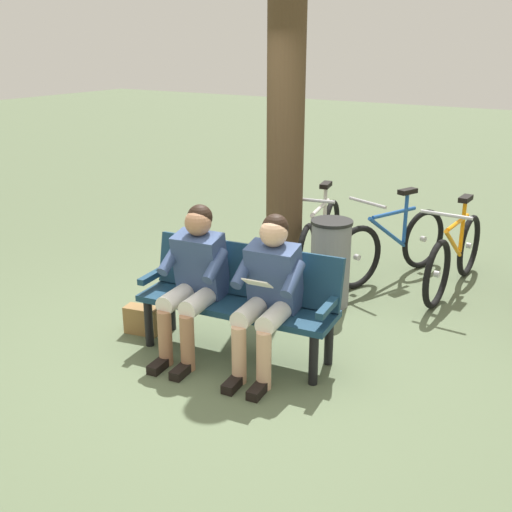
{
  "coord_description": "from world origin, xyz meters",
  "views": [
    {
      "loc": [
        -2.61,
        3.79,
        2.42
      ],
      "look_at": [
        -0.08,
        -0.29,
        0.75
      ],
      "focal_mm": 44.25,
      "sensor_mm": 36.0,
      "label": 1
    }
  ],
  "objects_px": {
    "person_reading": "(269,288)",
    "person_companion": "(194,274)",
    "bench": "(240,292)",
    "bicycle_green": "(320,238)",
    "bicycle_red": "(454,256)",
    "tree_trunk": "(286,97)",
    "handbag": "(142,320)",
    "bicycle_orange": "(392,245)",
    "litter_bin": "(330,263)"
  },
  "relations": [
    {
      "from": "bicycle_red",
      "to": "bicycle_orange",
      "type": "height_order",
      "value": "same"
    },
    {
      "from": "litter_bin",
      "to": "bicycle_orange",
      "type": "relative_size",
      "value": 0.53
    },
    {
      "from": "person_reading",
      "to": "bicycle_red",
      "type": "xyz_separation_m",
      "value": [
        -0.77,
        -2.34,
        -0.31
      ]
    },
    {
      "from": "litter_bin",
      "to": "person_reading",
      "type": "bearing_deg",
      "value": 95.45
    },
    {
      "from": "bicycle_red",
      "to": "bicycle_orange",
      "type": "xyz_separation_m",
      "value": [
        0.65,
        -0.01,
        0.0
      ]
    },
    {
      "from": "person_companion",
      "to": "bicycle_red",
      "type": "bearing_deg",
      "value": -126.6
    },
    {
      "from": "person_companion",
      "to": "handbag",
      "type": "height_order",
      "value": "person_companion"
    },
    {
      "from": "handbag",
      "to": "bicycle_orange",
      "type": "xyz_separation_m",
      "value": [
        -1.34,
        -2.4,
        0.24
      ]
    },
    {
      "from": "bench",
      "to": "bicycle_green",
      "type": "distance_m",
      "value": 2.06
    },
    {
      "from": "person_reading",
      "to": "person_companion",
      "type": "xyz_separation_m",
      "value": [
        0.64,
        0.07,
        -0.0
      ]
    },
    {
      "from": "litter_bin",
      "to": "bicycle_red",
      "type": "bearing_deg",
      "value": -132.39
    },
    {
      "from": "handbag",
      "to": "bicycle_green",
      "type": "height_order",
      "value": "bicycle_green"
    },
    {
      "from": "person_companion",
      "to": "tree_trunk",
      "type": "height_order",
      "value": "tree_trunk"
    },
    {
      "from": "handbag",
      "to": "bicycle_orange",
      "type": "bearing_deg",
      "value": -119.16
    },
    {
      "from": "bench",
      "to": "person_companion",
      "type": "relative_size",
      "value": 1.37
    },
    {
      "from": "person_reading",
      "to": "bicycle_green",
      "type": "height_order",
      "value": "person_reading"
    },
    {
      "from": "person_companion",
      "to": "litter_bin",
      "type": "distance_m",
      "value": 1.53
    },
    {
      "from": "person_reading",
      "to": "person_companion",
      "type": "relative_size",
      "value": 1.0
    },
    {
      "from": "person_reading",
      "to": "bicycle_orange",
      "type": "height_order",
      "value": "person_reading"
    },
    {
      "from": "person_reading",
      "to": "bicycle_orange",
      "type": "distance_m",
      "value": 2.37
    },
    {
      "from": "bicycle_red",
      "to": "bicycle_green",
      "type": "distance_m",
      "value": 1.41
    },
    {
      "from": "person_reading",
      "to": "tree_trunk",
      "type": "relative_size",
      "value": 0.32
    },
    {
      "from": "bench",
      "to": "bicycle_green",
      "type": "bearing_deg",
      "value": -87.99
    },
    {
      "from": "bench",
      "to": "litter_bin",
      "type": "bearing_deg",
      "value": -105.85
    },
    {
      "from": "litter_bin",
      "to": "tree_trunk",
      "type": "bearing_deg",
      "value": -21.41
    },
    {
      "from": "tree_trunk",
      "to": "handbag",
      "type": "bearing_deg",
      "value": 74.69
    },
    {
      "from": "handbag",
      "to": "tree_trunk",
      "type": "bearing_deg",
      "value": -105.31
    },
    {
      "from": "person_reading",
      "to": "tree_trunk",
      "type": "distance_m",
      "value": 2.16
    },
    {
      "from": "bicycle_orange",
      "to": "bicycle_red",
      "type": "bearing_deg",
      "value": 110.47
    },
    {
      "from": "bench",
      "to": "person_reading",
      "type": "bearing_deg",
      "value": 152.64
    },
    {
      "from": "bench",
      "to": "person_reading",
      "type": "relative_size",
      "value": 1.37
    },
    {
      "from": "handbag",
      "to": "tree_trunk",
      "type": "distance_m",
      "value": 2.47
    },
    {
      "from": "bench",
      "to": "bicycle_orange",
      "type": "xyz_separation_m",
      "value": [
        -0.45,
        -2.22,
        -0.15
      ]
    },
    {
      "from": "person_companion",
      "to": "handbag",
      "type": "xyz_separation_m",
      "value": [
        0.59,
        -0.02,
        -0.54
      ]
    },
    {
      "from": "person_companion",
      "to": "handbag",
      "type": "relative_size",
      "value": 4.0
    },
    {
      "from": "bicycle_orange",
      "to": "bench",
      "type": "bearing_deg",
      "value": 10.14
    },
    {
      "from": "bench",
      "to": "person_companion",
      "type": "xyz_separation_m",
      "value": [
        0.3,
        0.2,
        0.16
      ]
    },
    {
      "from": "bicycle_orange",
      "to": "litter_bin",
      "type": "bearing_deg",
      "value": 7.8
    },
    {
      "from": "person_companion",
      "to": "bicycle_green",
      "type": "xyz_separation_m",
      "value": [
        -0.0,
        -2.23,
        -0.3
      ]
    },
    {
      "from": "person_companion",
      "to": "tree_trunk",
      "type": "xyz_separation_m",
      "value": [
        0.14,
        -1.68,
        1.22
      ]
    },
    {
      "from": "bicycle_orange",
      "to": "bicycle_green",
      "type": "xyz_separation_m",
      "value": [
        0.75,
        0.19,
        0.0
      ]
    },
    {
      "from": "handbag",
      "to": "litter_bin",
      "type": "relative_size",
      "value": 0.36
    },
    {
      "from": "litter_bin",
      "to": "bicycle_green",
      "type": "height_order",
      "value": "bicycle_green"
    },
    {
      "from": "tree_trunk",
      "to": "bicycle_green",
      "type": "height_order",
      "value": "tree_trunk"
    },
    {
      "from": "person_reading",
      "to": "bicycle_orange",
      "type": "xyz_separation_m",
      "value": [
        -0.11,
        -2.35,
        -0.31
      ]
    },
    {
      "from": "person_reading",
      "to": "bicycle_green",
      "type": "distance_m",
      "value": 2.27
    },
    {
      "from": "handbag",
      "to": "litter_bin",
      "type": "distance_m",
      "value": 1.81
    },
    {
      "from": "bench",
      "to": "bicycle_green",
      "type": "relative_size",
      "value": 0.99
    },
    {
      "from": "litter_bin",
      "to": "bicycle_orange",
      "type": "xyz_separation_m",
      "value": [
        -0.24,
        -0.99,
        -0.06
      ]
    },
    {
      "from": "bench",
      "to": "litter_bin",
      "type": "height_order",
      "value": "bench"
    }
  ]
}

